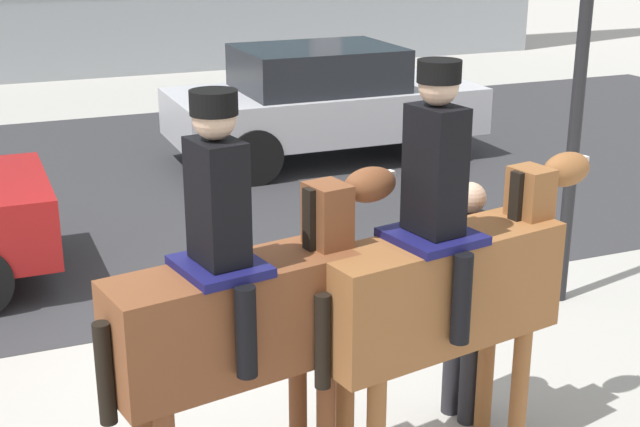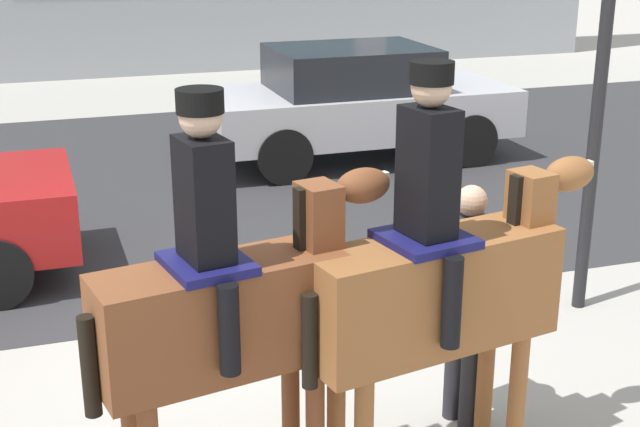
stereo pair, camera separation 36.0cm
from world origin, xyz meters
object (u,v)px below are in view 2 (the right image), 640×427
Objects in this scene: pedestrian_bystander at (466,289)px; mounted_horse_companion at (440,279)px; mounted_horse_lead at (227,304)px; street_car_far_lane at (356,101)px.

mounted_horse_companion is at bearing 32.35° from pedestrian_bystander.
mounted_horse_lead is 1.47× the size of pedestrian_bystander.
mounted_horse_companion reaches higher than pedestrian_bystander.
pedestrian_bystander is at bearing 3.73° from mounted_horse_lead.
mounted_horse_companion reaches higher than street_car_far_lane.
street_car_far_lane is (2.17, 7.10, -0.46)m from mounted_horse_companion.
mounted_horse_companion is at bearing -11.38° from mounted_horse_lead.
mounted_horse_companion is 1.52× the size of pedestrian_bystander.
mounted_horse_lead reaches higher than street_car_far_lane.
mounted_horse_companion is (1.24, -0.02, -0.02)m from mounted_horse_lead.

